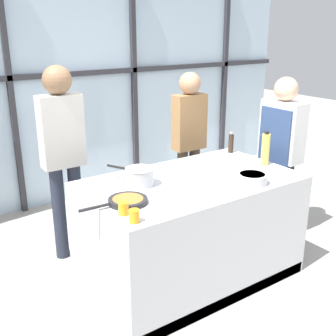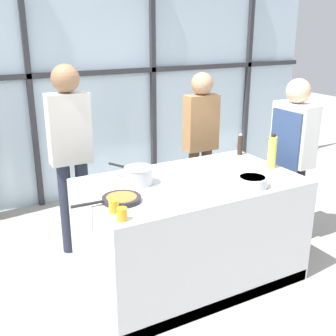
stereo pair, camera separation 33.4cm
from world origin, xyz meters
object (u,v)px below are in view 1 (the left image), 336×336
at_px(chef, 280,150).
at_px(saucepan, 140,176).
at_px(frying_pan, 127,201).
at_px(oil_bottle, 265,149).
at_px(spectator_center_left, 189,136).
at_px(juice_glass_near, 134,216).
at_px(white_plate, 213,164).
at_px(mixing_bowl, 252,178).
at_px(pepper_grinder, 231,143).
at_px(juice_glass_far, 123,208).
at_px(spectator_far_left, 63,149).

distance_m(chef, saucepan, 1.61).
distance_m(frying_pan, oil_bottle, 1.44).
xyz_separation_m(frying_pan, saucepan, (0.26, 0.25, 0.05)).
bearing_deg(frying_pan, spectator_center_left, 38.18).
bearing_deg(juice_glass_near, saucepan, 55.91).
xyz_separation_m(white_plate, juice_glass_near, (-1.16, -0.59, 0.04)).
bearing_deg(chef, frying_pan, 97.80).
xyz_separation_m(saucepan, juice_glass_near, (-0.36, -0.54, -0.03)).
distance_m(chef, mixing_bowl, 0.99).
distance_m(white_plate, pepper_grinder, 0.45).
bearing_deg(mixing_bowl, saucepan, 148.06).
xyz_separation_m(spectator_center_left, oil_bottle, (0.07, -1.02, 0.09)).
relative_size(juice_glass_near, juice_glass_far, 1.00).
xyz_separation_m(chef, mixing_bowl, (-0.87, -0.47, 0.02)).
distance_m(mixing_bowl, oil_bottle, 0.52).
relative_size(saucepan, juice_glass_far, 4.55).
bearing_deg(oil_bottle, chef, 24.51).
bearing_deg(mixing_bowl, juice_glass_near, -176.25).
distance_m(mixing_bowl, pepper_grinder, 0.85).
xyz_separation_m(spectator_far_left, juice_glass_near, (-0.07, -1.36, -0.11)).
xyz_separation_m(frying_pan, pepper_grinder, (1.44, 0.51, 0.08)).
xyz_separation_m(spectator_center_left, juice_glass_near, (-1.47, -1.36, -0.01)).
distance_m(chef, frying_pan, 1.89).
bearing_deg(pepper_grinder, mixing_bowl, -121.40).
bearing_deg(chef, spectator_center_left, 31.85).
distance_m(mixing_bowl, juice_glass_near, 1.11).
distance_m(spectator_far_left, juice_glass_near, 1.36).
xyz_separation_m(spectator_center_left, pepper_grinder, (0.08, -0.56, 0.04)).
distance_m(frying_pan, pepper_grinder, 1.53).
relative_size(spectator_center_left, mixing_bowl, 6.79).
xyz_separation_m(spectator_center_left, white_plate, (-0.31, -0.77, -0.05)).
xyz_separation_m(spectator_far_left, white_plate, (1.09, -0.77, -0.14)).
relative_size(frying_pan, juice_glass_far, 5.81).
distance_m(oil_bottle, juice_glass_near, 1.58).
distance_m(mixing_bowl, juice_glass_far, 1.11).
xyz_separation_m(frying_pan, oil_bottle, (1.43, 0.06, 0.12)).
xyz_separation_m(oil_bottle, juice_glass_far, (-1.54, -0.20, -0.10)).
relative_size(spectator_center_left, saucepan, 4.16).
relative_size(chef, saucepan, 4.14).
xyz_separation_m(mixing_bowl, oil_bottle, (0.43, 0.27, 0.10)).
xyz_separation_m(spectator_far_left, oil_bottle, (1.47, -1.02, -0.00)).
bearing_deg(oil_bottle, saucepan, 170.61).
relative_size(frying_pan, juice_glass_near, 5.81).
relative_size(oil_bottle, juice_glass_near, 3.55).
xyz_separation_m(white_plate, pepper_grinder, (0.39, 0.20, 0.09)).
distance_m(frying_pan, juice_glass_far, 0.18).
distance_m(chef, pepper_grinder, 0.50).
bearing_deg(juice_glass_far, juice_glass_near, -90.00).
relative_size(white_plate, juice_glass_near, 3.19).
relative_size(chef, pepper_grinder, 7.78).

